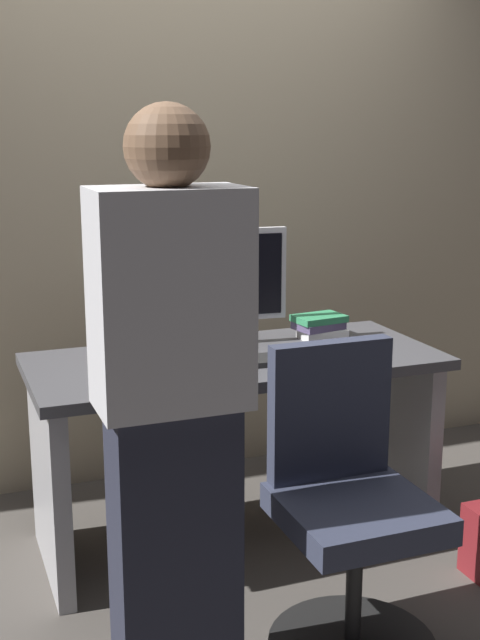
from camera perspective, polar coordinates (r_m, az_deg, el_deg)
The scene contains 12 objects.
ground_plane at distance 3.39m, azimuth -0.31°, elevation -14.67°, with size 9.00×9.00×0.00m, color #4C4742.
wall_back at distance 3.74m, azimuth -4.65°, elevation 11.87°, with size 6.40×0.10×3.00m, color tan.
desk at distance 3.18m, azimuth -0.32°, elevation -6.38°, with size 1.53×0.67×0.74m.
office_chair at distance 2.62m, azimuth 7.35°, elevation -13.08°, with size 0.52×0.52×0.94m.
person_at_desk at distance 2.25m, azimuth -4.67°, elevation -6.07°, with size 0.40×0.24×1.64m.
monitor at distance 3.22m, azimuth -1.52°, elevation 2.73°, with size 0.54×0.16×0.46m.
keyboard at distance 3.00m, azimuth 0.42°, elevation -2.89°, with size 0.43×0.13×0.02m, color #262626.
mouse at distance 3.11m, azimuth 6.03°, elevation -2.26°, with size 0.06×0.10×0.03m, color black.
cup_near_keyboard at distance 2.94m, azimuth -7.15°, elevation -2.68°, with size 0.07×0.07×0.09m, color white.
cup_by_monitor at distance 3.15m, azimuth -8.02°, elevation -1.60°, with size 0.07×0.07×0.09m, color #D84C3F.
book_stack at distance 3.37m, azimuth 5.50°, elevation -0.43°, with size 0.21×0.16×0.10m.
cell_phone at distance 3.13m, azimuth 9.34°, elevation -2.48°, with size 0.07×0.14×0.01m, color black.
Camera 1 is at (-1.05, -2.81, 1.58)m, focal length 46.77 mm.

